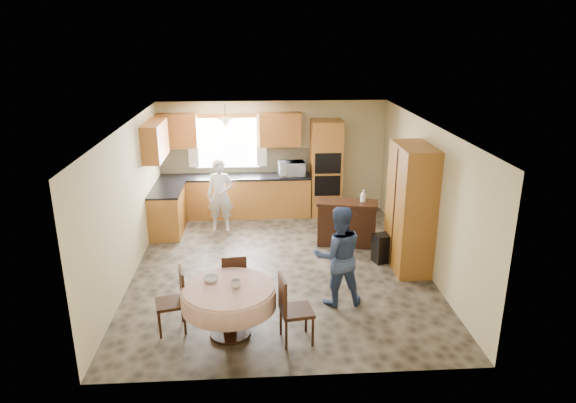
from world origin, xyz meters
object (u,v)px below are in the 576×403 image
(sideboard, at_px, (347,224))
(dining_table, at_px, (229,298))
(oven_tower, at_px, (326,168))
(chair_right, at_px, (291,306))
(person_dining, at_px, (338,256))
(chair_back, at_px, (234,278))
(cupboard, at_px, (411,208))
(chair_left, at_px, (175,297))
(person_sink, at_px, (220,195))

(sideboard, distance_m, dining_table, 3.66)
(oven_tower, height_order, sideboard, oven_tower)
(chair_right, height_order, person_dining, person_dining)
(chair_back, relative_size, chair_right, 0.92)
(oven_tower, bearing_deg, person_dining, -95.03)
(sideboard, height_order, chair_back, chair_back)
(sideboard, height_order, dining_table, sideboard)
(dining_table, xyz_separation_m, chair_right, (0.81, -0.21, -0.03))
(oven_tower, height_order, chair_back, oven_tower)
(dining_table, distance_m, chair_right, 0.84)
(cupboard, xyz_separation_m, chair_right, (-2.19, -2.15, -0.56))
(oven_tower, distance_m, person_dining, 4.00)
(cupboard, bearing_deg, oven_tower, 110.92)
(dining_table, bearing_deg, chair_right, -14.57)
(chair_left, relative_size, chair_back, 1.02)
(oven_tower, relative_size, dining_table, 1.67)
(chair_left, relative_size, chair_right, 0.94)
(chair_right, xyz_separation_m, person_dining, (0.77, 0.98, 0.25))
(sideboard, bearing_deg, chair_back, -119.93)
(chair_left, distance_m, person_sink, 3.77)
(sideboard, xyz_separation_m, chair_back, (-2.07, -2.26, 0.07))
(oven_tower, height_order, chair_left, oven_tower)
(oven_tower, relative_size, person_sink, 1.42)
(oven_tower, distance_m, dining_table, 5.15)
(dining_table, relative_size, chair_left, 1.42)
(dining_table, bearing_deg, sideboard, 54.65)
(chair_left, bearing_deg, chair_right, 62.00)
(sideboard, xyz_separation_m, chair_right, (-1.30, -3.20, 0.12))
(oven_tower, bearing_deg, chair_left, -120.39)
(oven_tower, xyz_separation_m, chair_right, (-1.12, -4.95, -0.53))
(chair_back, bearing_deg, chair_right, 124.21)
(oven_tower, distance_m, cupboard, 3.00)
(sideboard, bearing_deg, person_dining, -90.93)
(chair_back, height_order, person_sink, person_sink)
(person_dining, bearing_deg, cupboard, -144.81)
(chair_left, xyz_separation_m, chair_right, (1.55, -0.39, 0.03))
(cupboard, relative_size, chair_back, 2.48)
(person_sink, height_order, person_dining, person_dining)
(chair_back, bearing_deg, cupboard, -162.88)
(dining_table, bearing_deg, chair_left, 166.25)
(dining_table, distance_m, person_sink, 3.94)
(dining_table, bearing_deg, person_sink, 94.97)
(cupboard, height_order, dining_table, cupboard)
(cupboard, height_order, chair_back, cupboard)
(cupboard, bearing_deg, chair_right, -135.52)
(chair_left, relative_size, person_sink, 0.60)
(person_sink, bearing_deg, dining_table, -84.30)
(chair_back, distance_m, person_sink, 3.23)
(chair_left, bearing_deg, cupboard, 101.38)
(chair_left, bearing_deg, sideboard, 120.66)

